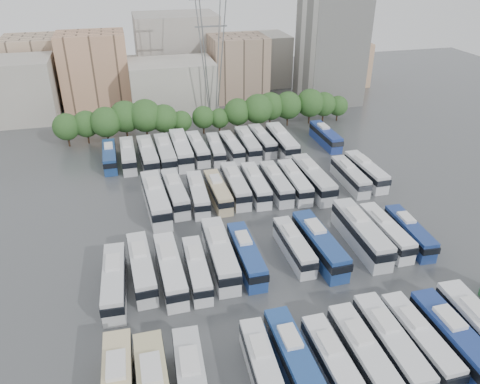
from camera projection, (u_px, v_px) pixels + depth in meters
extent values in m
plane|color=#424447|center=(270.00, 237.00, 66.63)|extent=(220.00, 220.00, 0.00)
cylinder|color=black|center=(69.00, 141.00, 95.43)|extent=(0.36, 0.36, 2.27)
sphere|color=#234C1E|center=(66.00, 127.00, 93.97)|extent=(5.44, 5.44, 5.44)
cylinder|color=black|center=(88.00, 138.00, 96.89)|extent=(0.36, 0.36, 2.27)
sphere|color=#234C1E|center=(86.00, 124.00, 95.43)|extent=(5.45, 5.45, 5.45)
cylinder|color=black|center=(108.00, 138.00, 96.40)|extent=(0.36, 0.36, 2.58)
sphere|color=#234C1E|center=(106.00, 122.00, 94.74)|extent=(6.18, 6.18, 6.18)
cylinder|color=black|center=(127.00, 133.00, 98.57)|extent=(0.36, 0.36, 2.73)
sphere|color=#234C1E|center=(125.00, 117.00, 96.81)|extent=(6.56, 6.56, 6.56)
cylinder|color=black|center=(147.00, 133.00, 98.57)|extent=(0.36, 0.36, 2.84)
sphere|color=#234C1E|center=(145.00, 116.00, 96.74)|extent=(6.81, 6.81, 6.81)
cylinder|color=black|center=(165.00, 133.00, 99.05)|extent=(0.36, 0.36, 2.44)
sphere|color=#234C1E|center=(164.00, 118.00, 97.48)|extent=(5.86, 5.86, 5.86)
cylinder|color=black|center=(182.00, 132.00, 100.22)|extent=(0.36, 0.36, 1.87)
sphere|color=#234C1E|center=(181.00, 121.00, 99.02)|extent=(4.49, 4.49, 4.49)
cylinder|color=black|center=(204.00, 129.00, 101.74)|extent=(0.36, 0.36, 2.02)
sphere|color=#234C1E|center=(203.00, 117.00, 100.44)|extent=(4.85, 4.85, 4.85)
cylinder|color=black|center=(220.00, 129.00, 102.31)|extent=(0.36, 0.36, 1.78)
sphere|color=#234C1E|center=(219.00, 118.00, 101.16)|extent=(4.28, 4.28, 4.28)
cylinder|color=black|center=(237.00, 126.00, 102.89)|extent=(0.36, 0.36, 2.42)
sphere|color=#234C1E|center=(237.00, 112.00, 101.33)|extent=(5.80, 5.80, 5.80)
cylinder|color=black|center=(258.00, 125.00, 103.31)|extent=(0.36, 0.36, 2.68)
sphere|color=#234C1E|center=(258.00, 109.00, 101.58)|extent=(6.44, 6.44, 6.44)
cylinder|color=black|center=(270.00, 121.00, 105.48)|extent=(0.36, 0.36, 2.57)
sphere|color=#234C1E|center=(270.00, 106.00, 103.82)|extent=(6.16, 6.16, 6.16)
cylinder|color=black|center=(287.00, 120.00, 106.11)|extent=(0.36, 0.36, 2.56)
sphere|color=#234C1E|center=(288.00, 105.00, 104.46)|extent=(6.13, 6.13, 6.13)
cylinder|color=black|center=(309.00, 118.00, 107.31)|extent=(0.36, 0.36, 2.63)
sphere|color=#234C1E|center=(310.00, 103.00, 105.62)|extent=(6.30, 6.30, 6.30)
cylinder|color=black|center=(323.00, 117.00, 108.37)|extent=(0.36, 0.36, 2.28)
sphere|color=#234C1E|center=(324.00, 104.00, 106.90)|extent=(5.47, 5.47, 5.47)
cylinder|color=black|center=(337.00, 117.00, 109.15)|extent=(0.36, 0.36, 1.92)
sphere|color=#234C1E|center=(338.00, 106.00, 107.91)|extent=(4.62, 4.62, 4.62)
cube|color=#9E998E|center=(14.00, 90.00, 107.01)|extent=(18.00, 14.00, 14.00)
cube|color=tan|center=(95.00, 70.00, 115.10)|extent=(16.00, 12.00, 18.00)
cube|color=#ADA89E|center=(172.00, 86.00, 113.63)|extent=(20.00, 14.00, 12.00)
cube|color=gray|center=(238.00, 68.00, 121.72)|extent=(14.00, 12.00, 16.00)
cube|color=gray|center=(177.00, 52.00, 129.65)|extent=(22.00, 16.00, 20.00)
cube|color=tan|center=(40.00, 68.00, 121.05)|extent=(16.00, 14.00, 16.00)
cube|color=#A39E93|center=(255.00, 60.00, 134.17)|extent=(18.00, 14.00, 14.00)
cube|color=tan|center=(341.00, 63.00, 134.76)|extent=(14.00, 12.00, 12.00)
cube|color=gray|center=(136.00, 78.00, 124.29)|extent=(12.00, 10.00, 10.00)
cube|color=silver|center=(331.00, 50.00, 117.32)|extent=(14.00, 14.00, 26.00)
cylinder|color=slate|center=(204.00, 48.00, 99.48)|extent=(2.90, 2.91, 33.83)
cylinder|color=slate|center=(201.00, 45.00, 102.89)|extent=(2.90, 2.91, 33.83)
cylinder|color=slate|center=(222.00, 47.00, 100.35)|extent=(2.90, 2.91, 33.83)
cylinder|color=slate|center=(219.00, 44.00, 103.76)|extent=(2.90, 2.91, 33.83)
cube|color=slate|center=(211.00, 26.00, 99.68)|extent=(7.00, 0.30, 0.30)
cube|color=silver|center=(116.00, 365.00, 41.93)|extent=(1.83, 3.32, 0.45)
cube|color=silver|center=(151.00, 368.00, 41.41)|extent=(1.84, 3.42, 0.47)
cube|color=silver|center=(189.00, 360.00, 42.48)|extent=(1.85, 3.28, 0.44)
cube|color=silver|center=(263.00, 369.00, 44.20)|extent=(2.68, 10.71, 3.01)
cube|color=black|center=(263.00, 366.00, 43.81)|extent=(2.79, 10.87, 0.89)
cube|color=silver|center=(260.00, 346.00, 44.53)|extent=(1.62, 2.89, 0.39)
cube|color=navy|center=(294.00, 362.00, 44.84)|extent=(2.61, 11.70, 3.31)
cube|color=black|center=(295.00, 358.00, 44.41)|extent=(2.73, 11.87, 0.97)
cube|color=silver|center=(290.00, 336.00, 45.19)|extent=(1.69, 3.13, 0.43)
cube|color=silver|center=(334.00, 367.00, 44.38)|extent=(2.50, 11.12, 3.14)
cube|color=black|center=(335.00, 364.00, 43.97)|extent=(2.61, 11.29, 0.92)
cube|color=silver|center=(330.00, 343.00, 44.71)|extent=(1.61, 2.98, 0.41)
cube|color=silver|center=(364.00, 357.00, 45.30)|extent=(2.49, 11.72, 3.32)
cube|color=black|center=(365.00, 354.00, 44.88)|extent=(2.61, 11.90, 0.98)
cube|color=silver|center=(359.00, 332.00, 45.66)|extent=(1.66, 3.13, 0.43)
cube|color=silver|center=(390.00, 345.00, 46.62)|extent=(2.68, 11.93, 3.37)
cube|color=black|center=(392.00, 342.00, 46.19)|extent=(2.81, 12.11, 0.99)
cube|color=silver|center=(385.00, 320.00, 46.99)|extent=(1.73, 3.19, 0.44)
cube|color=silver|center=(419.00, 340.00, 47.29)|extent=(2.56, 11.27, 3.18)
cube|color=black|center=(421.00, 337.00, 46.89)|extent=(2.67, 11.44, 0.94)
cube|color=silver|center=(414.00, 318.00, 47.63)|extent=(1.64, 3.02, 0.41)
cube|color=navy|center=(456.00, 344.00, 46.68)|extent=(2.80, 12.61, 3.57)
cube|color=black|center=(458.00, 340.00, 46.22)|extent=(2.93, 12.80, 1.05)
cube|color=silver|center=(450.00, 318.00, 47.06)|extent=(1.82, 3.37, 0.46)
cube|color=silver|center=(477.00, 309.00, 48.07)|extent=(1.95, 3.51, 0.47)
cube|color=silver|center=(115.00, 282.00, 55.28)|extent=(2.95, 11.70, 3.29)
cube|color=black|center=(114.00, 279.00, 54.86)|extent=(3.07, 11.88, 0.97)
cube|color=silver|center=(113.00, 262.00, 55.65)|extent=(1.77, 3.16, 0.43)
cube|color=silver|center=(142.00, 268.00, 57.64)|extent=(2.97, 11.67, 3.28)
cube|color=black|center=(141.00, 265.00, 57.22)|extent=(3.09, 11.85, 0.96)
cube|color=silver|center=(139.00, 249.00, 57.98)|extent=(1.77, 3.15, 0.42)
cube|color=silver|center=(170.00, 270.00, 57.20)|extent=(2.84, 11.97, 3.37)
cube|color=black|center=(170.00, 267.00, 56.77)|extent=(2.97, 12.15, 0.99)
cube|color=silver|center=(167.00, 251.00, 57.55)|extent=(1.77, 3.22, 0.44)
cube|color=silver|center=(197.00, 270.00, 57.57)|extent=(2.47, 10.64, 3.00)
cube|color=black|center=(197.00, 267.00, 57.18)|extent=(2.58, 10.80, 0.88)
cube|color=silver|center=(195.00, 252.00, 57.90)|extent=(1.56, 2.86, 0.39)
cube|color=silver|center=(220.00, 255.00, 59.83)|extent=(2.94, 12.76, 3.60)
cube|color=black|center=(220.00, 251.00, 59.36)|extent=(3.07, 12.95, 1.06)
cube|color=silver|center=(217.00, 235.00, 60.22)|extent=(1.86, 3.42, 0.47)
cube|color=navy|center=(246.00, 256.00, 59.94)|extent=(2.42, 11.40, 3.23)
cube|color=black|center=(247.00, 252.00, 59.53)|extent=(2.54, 11.57, 0.95)
cube|color=silver|center=(243.00, 238.00, 60.29)|extent=(1.62, 3.04, 0.42)
cube|color=silver|center=(294.00, 247.00, 61.91)|extent=(2.40, 10.69, 3.02)
cube|color=black|center=(295.00, 244.00, 61.52)|extent=(2.51, 10.85, 0.89)
cube|color=silver|center=(291.00, 230.00, 62.23)|extent=(1.55, 2.86, 0.39)
cube|color=navy|center=(319.00, 245.00, 61.75)|extent=(3.13, 12.62, 3.55)
cube|color=black|center=(320.00, 242.00, 61.29)|extent=(3.26, 12.82, 1.04)
cube|color=silver|center=(315.00, 226.00, 62.12)|extent=(1.90, 3.41, 0.46)
cube|color=silver|center=(361.00, 234.00, 63.96)|extent=(3.05, 13.37, 3.78)
cube|color=black|center=(362.00, 230.00, 63.47)|extent=(3.18, 13.57, 1.11)
cube|color=silver|center=(357.00, 214.00, 64.37)|extent=(1.95, 3.58, 0.49)
cube|color=white|center=(385.00, 232.00, 64.73)|extent=(2.52, 11.39, 3.22)
cube|color=black|center=(386.00, 229.00, 64.32)|extent=(2.64, 11.56, 0.95)
cube|color=silver|center=(382.00, 216.00, 65.08)|extent=(1.64, 3.05, 0.42)
cube|color=navy|center=(409.00, 233.00, 64.85)|extent=(2.76, 10.74, 3.02)
cube|color=black|center=(410.00, 230.00, 64.46)|extent=(2.87, 10.90, 0.89)
cube|color=silver|center=(406.00, 217.00, 65.19)|extent=(1.64, 2.91, 0.39)
cube|color=silver|center=(156.00, 200.00, 72.25)|extent=(3.54, 13.55, 3.80)
cube|color=black|center=(156.00, 196.00, 71.77)|extent=(3.68, 13.76, 1.12)
cube|color=silver|center=(153.00, 183.00, 72.64)|extent=(2.08, 3.67, 0.49)
cube|color=silver|center=(175.00, 194.00, 74.50)|extent=(3.15, 12.01, 3.37)
cube|color=black|center=(175.00, 190.00, 74.07)|extent=(3.27, 12.20, 0.99)
cube|color=silver|center=(173.00, 179.00, 74.85)|extent=(1.85, 3.26, 0.44)
cube|color=silver|center=(198.00, 195.00, 74.44)|extent=(2.82, 11.20, 3.15)
cube|color=black|center=(198.00, 192.00, 74.03)|extent=(2.94, 11.37, 0.93)
cube|color=silver|center=(196.00, 181.00, 74.79)|extent=(1.70, 3.02, 0.41)
cube|color=#CAB78B|center=(218.00, 192.00, 75.24)|extent=(2.59, 10.95, 3.09)
cube|color=black|center=(218.00, 189.00, 74.84)|extent=(2.70, 11.12, 0.91)
cube|color=silver|center=(216.00, 179.00, 75.56)|extent=(1.62, 2.94, 0.40)
cube|color=silver|center=(235.00, 186.00, 76.87)|extent=(2.65, 11.90, 3.36)
cube|color=black|center=(235.00, 183.00, 76.44)|extent=(2.78, 12.08, 0.99)
cube|color=silver|center=(233.00, 172.00, 77.23)|extent=(1.72, 3.18, 0.44)
cube|color=silver|center=(256.00, 185.00, 77.14)|extent=(2.77, 11.58, 3.26)
cube|color=black|center=(256.00, 182.00, 76.72)|extent=(2.89, 11.76, 0.96)
cube|color=silver|center=(254.00, 172.00, 77.50)|extent=(1.72, 3.12, 0.42)
cube|color=silver|center=(276.00, 184.00, 77.64)|extent=(2.58, 11.54, 3.26)
cube|color=black|center=(276.00, 181.00, 77.22)|extent=(2.70, 11.72, 0.96)
cube|color=silver|center=(274.00, 170.00, 77.99)|extent=(1.67, 3.09, 0.42)
cube|color=silver|center=(294.00, 182.00, 78.06)|extent=(2.80, 11.70, 3.30)
cube|color=black|center=(295.00, 179.00, 77.63)|extent=(2.92, 11.88, 0.97)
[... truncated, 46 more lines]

